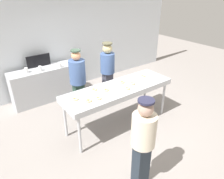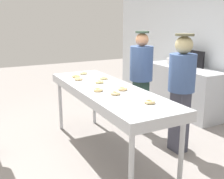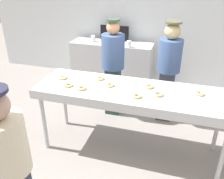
{
  "view_description": "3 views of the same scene",
  "coord_description": "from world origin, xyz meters",
  "px_view_note": "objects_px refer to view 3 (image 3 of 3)",
  "views": [
    {
      "loc": [
        -2.52,
        -3.17,
        2.97
      ],
      "look_at": [
        -0.02,
        0.21,
        0.82
      ],
      "focal_mm": 33.67,
      "sensor_mm": 36.0,
      "label": 1
    },
    {
      "loc": [
        3.19,
        -1.58,
        1.87
      ],
      "look_at": [
        -0.26,
        0.21,
        0.85
      ],
      "focal_mm": 44.08,
      "sensor_mm": 36.0,
      "label": 2
    },
    {
      "loc": [
        0.55,
        -2.71,
        2.35
      ],
      "look_at": [
        -0.28,
        0.06,
        0.89
      ],
      "focal_mm": 38.59,
      "sensor_mm": 36.0,
      "label": 3
    }
  ],
  "objects_px": {
    "paper_cup_2": "(106,41)",
    "plain_donut_7": "(110,85)",
    "prep_counter": "(112,63)",
    "plain_donut_1": "(158,94)",
    "plain_donut_8": "(82,88)",
    "worker_baker": "(113,62)",
    "customer_waiting": "(9,161)",
    "menu_display": "(114,33)",
    "paper_cup_0": "(129,44)",
    "plain_donut_0": "(63,77)",
    "worker_assistant": "(169,66)",
    "plain_donut_2": "(137,96)",
    "plain_donut_3": "(68,85)",
    "plain_donut_5": "(149,86)",
    "plain_donut_4": "(100,78)",
    "paper_cup_1": "(93,39)",
    "fryer_conveyor": "(132,94)",
    "plain_donut_6": "(200,93)"
  },
  "relations": [
    {
      "from": "plain_donut_2",
      "to": "plain_donut_5",
      "type": "distance_m",
      "value": 0.32
    },
    {
      "from": "plain_donut_0",
      "to": "plain_donut_1",
      "type": "relative_size",
      "value": 1.0
    },
    {
      "from": "customer_waiting",
      "to": "paper_cup_0",
      "type": "height_order",
      "value": "customer_waiting"
    },
    {
      "from": "fryer_conveyor",
      "to": "plain_donut_4",
      "type": "relative_size",
      "value": 20.19
    },
    {
      "from": "customer_waiting",
      "to": "menu_display",
      "type": "relative_size",
      "value": 2.51
    },
    {
      "from": "plain_donut_2",
      "to": "plain_donut_4",
      "type": "relative_size",
      "value": 1.0
    },
    {
      "from": "fryer_conveyor",
      "to": "paper_cup_0",
      "type": "height_order",
      "value": "paper_cup_0"
    },
    {
      "from": "plain_donut_1",
      "to": "paper_cup_0",
      "type": "relative_size",
      "value": 0.97
    },
    {
      "from": "fryer_conveyor",
      "to": "prep_counter",
      "type": "bearing_deg",
      "value": 113.17
    },
    {
      "from": "plain_donut_2",
      "to": "paper_cup_0",
      "type": "height_order",
      "value": "paper_cup_0"
    },
    {
      "from": "plain_donut_2",
      "to": "plain_donut_3",
      "type": "bearing_deg",
      "value": 177.48
    },
    {
      "from": "plain_donut_8",
      "to": "plain_donut_7",
      "type": "bearing_deg",
      "value": 31.62
    },
    {
      "from": "fryer_conveyor",
      "to": "plain_donut_6",
      "type": "xyz_separation_m",
      "value": [
        0.83,
        0.11,
        0.09
      ]
    },
    {
      "from": "plain_donut_6",
      "to": "plain_donut_7",
      "type": "bearing_deg",
      "value": -175.77
    },
    {
      "from": "paper_cup_1",
      "to": "plain_donut_1",
      "type": "bearing_deg",
      "value": -52.31
    },
    {
      "from": "plain_donut_1",
      "to": "prep_counter",
      "type": "height_order",
      "value": "plain_donut_1"
    },
    {
      "from": "paper_cup_1",
      "to": "customer_waiting",
      "type": "bearing_deg",
      "value": -80.4
    },
    {
      "from": "paper_cup_2",
      "to": "plain_donut_5",
      "type": "bearing_deg",
      "value": -57.41
    },
    {
      "from": "plain_donut_1",
      "to": "paper_cup_2",
      "type": "bearing_deg",
      "value": 123.02
    },
    {
      "from": "plain_donut_4",
      "to": "plain_donut_5",
      "type": "bearing_deg",
      "value": -5.31
    },
    {
      "from": "prep_counter",
      "to": "fryer_conveyor",
      "type": "bearing_deg",
      "value": -66.83
    },
    {
      "from": "plain_donut_3",
      "to": "plain_donut_5",
      "type": "bearing_deg",
      "value": 14.36
    },
    {
      "from": "plain_donut_2",
      "to": "plain_donut_5",
      "type": "height_order",
      "value": "same"
    },
    {
      "from": "plain_donut_2",
      "to": "worker_assistant",
      "type": "relative_size",
      "value": 0.07
    },
    {
      "from": "plain_donut_0",
      "to": "prep_counter",
      "type": "relative_size",
      "value": 0.07
    },
    {
      "from": "fryer_conveyor",
      "to": "plain_donut_3",
      "type": "relative_size",
      "value": 20.19
    },
    {
      "from": "plain_donut_0",
      "to": "prep_counter",
      "type": "bearing_deg",
      "value": 87.34
    },
    {
      "from": "plain_donut_2",
      "to": "menu_display",
      "type": "bearing_deg",
      "value": 111.86
    },
    {
      "from": "paper_cup_1",
      "to": "plain_donut_4",
      "type": "bearing_deg",
      "value": -66.63
    },
    {
      "from": "menu_display",
      "to": "plain_donut_8",
      "type": "bearing_deg",
      "value": -83.48
    },
    {
      "from": "worker_assistant",
      "to": "paper_cup_2",
      "type": "relative_size",
      "value": 12.97
    },
    {
      "from": "paper_cup_0",
      "to": "menu_display",
      "type": "distance_m",
      "value": 0.59
    },
    {
      "from": "fryer_conveyor",
      "to": "menu_display",
      "type": "distance_m",
      "value": 2.52
    },
    {
      "from": "plain_donut_2",
      "to": "paper_cup_2",
      "type": "bearing_deg",
      "value": 116.73
    },
    {
      "from": "plain_donut_4",
      "to": "plain_donut_2",
      "type": "bearing_deg",
      "value": -31.59
    },
    {
      "from": "plain_donut_2",
      "to": "worker_baker",
      "type": "relative_size",
      "value": 0.07
    },
    {
      "from": "fryer_conveyor",
      "to": "paper_cup_1",
      "type": "bearing_deg",
      "value": 122.24
    },
    {
      "from": "worker_baker",
      "to": "customer_waiting",
      "type": "relative_size",
      "value": 1.05
    },
    {
      "from": "plain_donut_8",
      "to": "worker_baker",
      "type": "height_order",
      "value": "worker_baker"
    },
    {
      "from": "prep_counter",
      "to": "paper_cup_0",
      "type": "bearing_deg",
      "value": -24.56
    },
    {
      "from": "paper_cup_2",
      "to": "plain_donut_7",
      "type": "bearing_deg",
      "value": -70.57
    },
    {
      "from": "prep_counter",
      "to": "plain_donut_1",
      "type": "bearing_deg",
      "value": -60.16
    },
    {
      "from": "paper_cup_1",
      "to": "paper_cup_2",
      "type": "xyz_separation_m",
      "value": [
        0.32,
        -0.09,
        0.0
      ]
    },
    {
      "from": "plain_donut_8",
      "to": "worker_assistant",
      "type": "height_order",
      "value": "worker_assistant"
    },
    {
      "from": "customer_waiting",
      "to": "worker_baker",
      "type": "bearing_deg",
      "value": 84.49
    },
    {
      "from": "fryer_conveyor",
      "to": "plain_donut_2",
      "type": "height_order",
      "value": "plain_donut_2"
    },
    {
      "from": "plain_donut_2",
      "to": "worker_baker",
      "type": "height_order",
      "value": "worker_baker"
    },
    {
      "from": "plain_donut_7",
      "to": "paper_cup_1",
      "type": "relative_size",
      "value": 0.97
    },
    {
      "from": "plain_donut_1",
      "to": "plain_donut_7",
      "type": "distance_m",
      "value": 0.65
    },
    {
      "from": "fryer_conveyor",
      "to": "worker_baker",
      "type": "height_order",
      "value": "worker_baker"
    }
  ]
}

